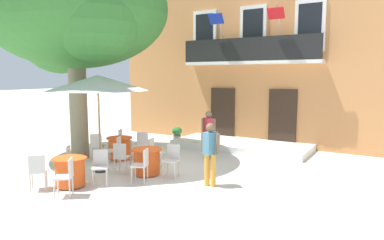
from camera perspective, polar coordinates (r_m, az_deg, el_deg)
The scene contains 23 objects.
ground_plane at distance 10.68m, azimuth -3.79°, elevation -8.08°, with size 120.00×120.00×0.00m, color silver.
building_facade at distance 16.32m, azimuth 12.51°, elevation 10.37°, with size 13.00×5.09×7.50m.
entrance_step_platform at distance 13.69m, azimuth 8.04°, elevation -4.15°, with size 5.22×2.15×0.25m, color silver.
plane_tree at distance 12.66m, azimuth -18.87°, elevation 16.05°, with size 6.53×5.73×6.88m.
cafe_table_near_tree at distance 10.09m, azimuth -7.43°, elevation -6.75°, with size 0.86×0.86×0.76m.
cafe_chair_near_tree_0 at distance 9.33m, azimuth -8.20°, elevation -7.05°, with size 0.52×0.52×0.91m.
cafe_chair_near_tree_1 at distance 9.81m, azimuth -3.31°, elevation -6.27°, with size 0.47×0.47×0.91m.
cafe_chair_near_tree_2 at distance 10.75m, azimuth -6.21°, elevation -5.09°, with size 0.49×0.49×0.91m.
cafe_chair_near_tree_3 at distance 10.26m, azimuth -11.56°, elevation -5.81°, with size 0.51×0.51×0.91m.
cafe_table_middle at distance 9.48m, azimuth -19.42°, elevation -8.02°, with size 0.86×0.86×0.76m.
cafe_chair_middle_0 at distance 8.73m, azimuth -19.96°, elevation -8.44°, with size 0.56×0.56×0.91m.
cafe_chair_middle_1 at distance 9.41m, azimuth -14.85°, elevation -7.10°, with size 0.56×0.56×0.91m.
cafe_chair_middle_2 at distance 10.18m, azimuth -19.05°, elevation -6.17°, with size 0.56×0.56×0.91m.
cafe_chair_middle_3 at distance 9.44m, azimuth -24.06°, elevation -7.46°, with size 0.56×0.56×0.91m.
cafe_table_front at distance 12.04m, azimuth -11.82°, elevation -4.53°, with size 0.86×0.86×0.76m.
cafe_chair_front_0 at distance 11.28m, azimuth -12.43°, elevation -4.63°, with size 0.54×0.54×0.91m.
cafe_chair_front_1 at distance 11.90m, azimuth -8.25°, elevation -3.91°, with size 0.54×0.54×0.91m.
cafe_chair_front_2 at distance 12.74m, azimuth -11.22°, elevation -3.24°, with size 0.54×0.54×0.91m.
cafe_chair_front_3 at distance 12.09m, azimuth -15.41°, elevation -3.93°, with size 0.55×0.55×0.91m.
cafe_umbrella at distance 10.42m, azimuth -15.22°, elevation 5.85°, with size 2.90×2.90×2.85m.
ground_planter_left at distance 14.99m, azimuth -2.49°, elevation -2.18°, with size 0.43×0.43×0.64m.
pedestrian_near_entrance at distance 8.88m, azimuth 3.01°, elevation -5.09°, with size 0.53×0.39×1.64m.
pedestrian_mid_plaza at distance 11.79m, azimuth 2.72°, elevation -1.99°, with size 0.53×0.39×1.64m.
Camera 1 is at (5.85, -8.47, 2.84)m, focal length 32.41 mm.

